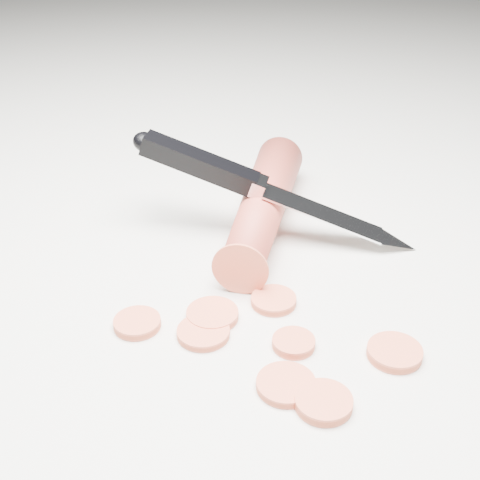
{
  "coord_description": "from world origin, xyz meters",
  "views": [
    {
      "loc": [
        -0.02,
        -0.41,
        0.3
      ],
      "look_at": [
        -0.02,
        0.04,
        0.02
      ],
      "focal_mm": 50.0,
      "sensor_mm": 36.0,
      "label": 1
    }
  ],
  "objects": [
    {
      "name": "ground",
      "position": [
        0.0,
        0.0,
        0.0
      ],
      "size": [
        2.4,
        2.4,
        0.0
      ],
      "primitive_type": "plane",
      "color": "silver",
      "rests_on": "ground"
    },
    {
      "name": "carrot_slice_6",
      "position": [
        0.03,
        -0.12,
        0.0
      ],
      "size": [
        0.04,
        0.04,
        0.01
      ],
      "primitive_type": "cylinder",
      "color": "#E75C3B",
      "rests_on": "ground"
    },
    {
      "name": "carrot_slice_4",
      "position": [
        0.08,
        -0.08,
        0.0
      ],
      "size": [
        0.04,
        0.04,
        0.01
      ],
      "primitive_type": "cylinder",
      "color": "#E75C3B",
      "rests_on": "ground"
    },
    {
      "name": "carrot",
      "position": [
        0.0,
        0.09,
        0.02
      ],
      "size": [
        0.08,
        0.2,
        0.04
      ],
      "primitive_type": "cylinder",
      "rotation": [
        1.57,
        0.0,
        -0.2
      ],
      "color": "#B83528",
      "rests_on": "ground"
    },
    {
      "name": "carrot_slice_7",
      "position": [
        0.01,
        -0.11,
        0.0
      ],
      "size": [
        0.04,
        0.04,
        0.01
      ],
      "primitive_type": "cylinder",
      "color": "#E75C3B",
      "rests_on": "ground"
    },
    {
      "name": "carrot_slice_1",
      "position": [
        0.01,
        -0.02,
        0.0
      ],
      "size": [
        0.03,
        0.03,
        0.01
      ],
      "primitive_type": "cylinder",
      "color": "#E75C3B",
      "rests_on": "ground"
    },
    {
      "name": "carrot_slice_2",
      "position": [
        -0.04,
        -0.06,
        0.0
      ],
      "size": [
        0.04,
        0.04,
        0.01
      ],
      "primitive_type": "cylinder",
      "color": "#E75C3B",
      "rests_on": "ground"
    },
    {
      "name": "carrot_slice_5",
      "position": [
        -0.04,
        -0.04,
        0.0
      ],
      "size": [
        0.04,
        0.04,
        0.01
      ],
      "primitive_type": "cylinder",
      "color": "#E75C3B",
      "rests_on": "ground"
    },
    {
      "name": "carrot_slice_3",
      "position": [
        0.02,
        -0.07,
        0.0
      ],
      "size": [
        0.03,
        0.03,
        0.01
      ],
      "primitive_type": "cylinder",
      "color": "#E75C3B",
      "rests_on": "ground"
    },
    {
      "name": "carrot_slice_0",
      "position": [
        -0.09,
        -0.05,
        0.0
      ],
      "size": [
        0.03,
        0.03,
        0.01
      ],
      "primitive_type": "cylinder",
      "color": "#E75C3B",
      "rests_on": "ground"
    },
    {
      "name": "kitchen_knife",
      "position": [
        0.01,
        0.08,
        0.04
      ],
      "size": [
        0.24,
        0.07,
        0.09
      ],
      "primitive_type": null,
      "color": "silver",
      "rests_on": "ground"
    }
  ]
}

